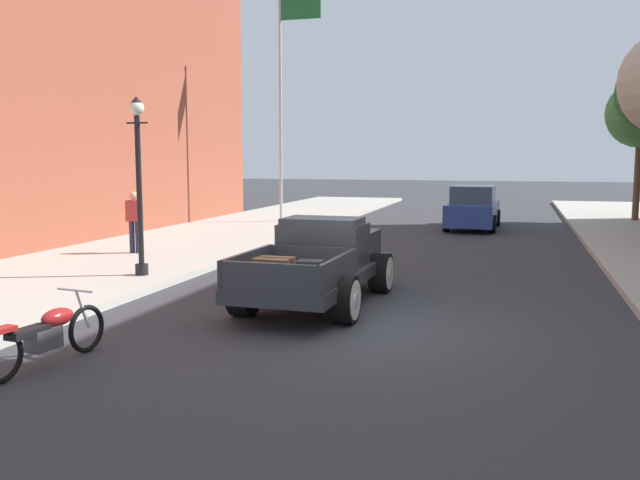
# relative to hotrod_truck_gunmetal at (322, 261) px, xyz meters

# --- Properties ---
(ground_plane) EXTENTS (140.00, 140.00, 0.00)m
(ground_plane) POSITION_rel_hotrod_truck_gunmetal_xyz_m (1.04, -1.74, -0.75)
(ground_plane) COLOR #333338
(hotrod_truck_gunmetal) EXTENTS (2.28, 4.98, 1.58)m
(hotrod_truck_gunmetal) POSITION_rel_hotrod_truck_gunmetal_xyz_m (0.00, 0.00, 0.00)
(hotrod_truck_gunmetal) COLOR #333338
(hotrod_truck_gunmetal) RESTS_ON ground
(motorcycle_parked) EXTENTS (0.62, 2.11, 0.93)m
(motorcycle_parked) POSITION_rel_hotrod_truck_gunmetal_xyz_m (-2.29, -4.93, -0.31)
(motorcycle_parked) COLOR black
(motorcycle_parked) RESTS_ON ground
(car_background_blue) EXTENTS (1.96, 4.35, 1.65)m
(car_background_blue) POSITION_rel_hotrod_truck_gunmetal_xyz_m (1.92, 14.03, 0.01)
(car_background_blue) COLOR #284293
(car_background_blue) RESTS_ON ground
(pedestrian_sidewalk_left) EXTENTS (0.53, 0.22, 1.65)m
(pedestrian_sidewalk_left) POSITION_rel_hotrod_truck_gunmetal_xyz_m (-6.33, 3.79, 0.33)
(pedestrian_sidewalk_left) COLOR #232847
(pedestrian_sidewalk_left) RESTS_ON sidewalk_left
(street_lamp_near) EXTENTS (0.50, 0.32, 3.85)m
(street_lamp_near) POSITION_rel_hotrod_truck_gunmetal_xyz_m (-4.33, 0.79, 1.63)
(street_lamp_near) COLOR black
(street_lamp_near) RESTS_ON sidewalk_left
(flagpole) EXTENTS (1.74, 0.16, 9.16)m
(flagpole) POSITION_rel_hotrod_truck_gunmetal_xyz_m (-5.37, 13.47, 5.02)
(flagpole) COLOR #B2B2B7
(flagpole) RESTS_ON sidewalk_left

